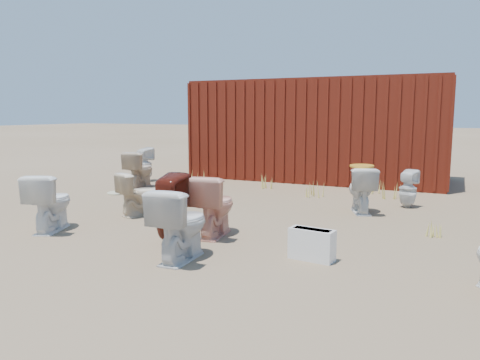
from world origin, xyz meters
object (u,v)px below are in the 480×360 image
at_px(toilet_back_beige_right, 140,194).
at_px(toilet_back_yellowlid, 361,190).
at_px(toilet_front_maroon, 171,209).
at_px(toilet_back_a, 144,164).
at_px(loose_tank, 312,244).
at_px(toilet_back_e, 408,189).
at_px(shipping_container, 319,130).
at_px(toilet_front_pink, 214,205).
at_px(toilet_front_a, 50,202).
at_px(toilet_front_c, 180,224).
at_px(toilet_back_beige_left, 140,170).

relative_size(toilet_back_beige_right, toilet_back_yellowlid, 0.91).
bearing_deg(toilet_back_beige_right, toilet_front_maroon, 163.29).
bearing_deg(toilet_back_a, loose_tank, 159.76).
height_order(toilet_back_beige_right, toilet_back_e, toilet_back_beige_right).
height_order(shipping_container, toilet_back_yellowlid, shipping_container).
bearing_deg(toilet_front_pink, toilet_front_a, 10.96).
bearing_deg(toilet_back_a, toilet_front_c, 147.77).
distance_m(toilet_back_a, toilet_back_beige_right, 3.80).
bearing_deg(toilet_front_maroon, toilet_back_yellowlid, -122.61).
distance_m(toilet_back_beige_left, toilet_back_beige_right, 2.81).
bearing_deg(shipping_container, toilet_front_maroon, -90.09).
bearing_deg(toilet_back_beige_left, shipping_container, -141.95).
bearing_deg(loose_tank, toilet_back_e, 86.61).
xyz_separation_m(toilet_front_pink, toilet_front_maroon, (-0.29, -0.59, 0.03)).
bearing_deg(loose_tank, toilet_back_a, 149.50).
bearing_deg(toilet_back_beige_left, toilet_back_e, 174.81).
distance_m(toilet_back_a, loose_tank, 6.77).
height_order(toilet_front_pink, toilet_back_beige_right, toilet_front_pink).
xyz_separation_m(toilet_back_a, toilet_back_beige_right, (2.21, -3.09, -0.06)).
height_order(toilet_front_c, toilet_back_yellowlid, toilet_front_c).
bearing_deg(toilet_front_maroon, toilet_back_a, -51.21).
bearing_deg(toilet_back_e, toilet_back_a, 12.49).
xyz_separation_m(toilet_front_pink, toilet_front_c, (0.16, -1.06, -0.00)).
distance_m(toilet_front_a, toilet_back_beige_right, 1.42).
xyz_separation_m(shipping_container, loose_tank, (1.75, -6.44, -1.02)).
height_order(toilet_front_maroon, toilet_back_beige_right, toilet_front_maroon).
bearing_deg(loose_tank, toilet_back_yellowlid, 97.10).
distance_m(shipping_container, toilet_back_beige_left, 4.49).
height_order(shipping_container, toilet_back_e, shipping_container).
bearing_deg(toilet_front_pink, toilet_back_a, -51.06).
distance_m(toilet_back_a, toilet_back_beige_left, 0.99).
xyz_separation_m(shipping_container, toilet_back_yellowlid, (1.76, -3.70, -0.82)).
distance_m(toilet_front_maroon, toilet_back_beige_left, 4.61).
distance_m(toilet_front_a, toilet_front_pink, 2.29).
bearing_deg(shipping_container, toilet_back_beige_right, -104.46).
bearing_deg(loose_tank, shipping_container, 112.40).
bearing_deg(toilet_back_a, shipping_container, -129.87).
xyz_separation_m(toilet_back_beige_left, toilet_back_beige_right, (1.70, -2.24, -0.05)).
distance_m(toilet_front_pink, toilet_back_beige_right, 1.78).
xyz_separation_m(toilet_front_maroon, toilet_back_e, (2.42, 3.66, -0.11)).
bearing_deg(toilet_back_yellowlid, loose_tank, 68.41).
bearing_deg(toilet_back_beige_right, toilet_back_beige_left, -28.63).
xyz_separation_m(toilet_back_beige_right, toilet_back_e, (3.80, 2.46, -0.02)).
xyz_separation_m(toilet_front_a, toilet_back_beige_left, (-1.20, 3.57, -0.00)).
relative_size(toilet_back_beige_left, loose_tank, 1.59).
distance_m(shipping_container, toilet_back_yellowlid, 4.17).
bearing_deg(toilet_back_e, toilet_front_maroon, 74.93).
bearing_deg(loose_tank, toilet_front_pink, 170.43).
height_order(toilet_front_pink, toilet_back_a, toilet_front_pink).
distance_m(toilet_back_a, toilet_back_yellowlid, 5.53).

